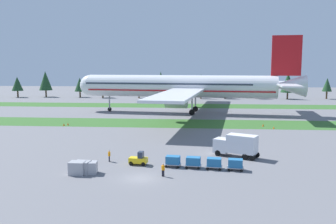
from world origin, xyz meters
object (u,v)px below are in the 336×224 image
at_px(ground_crew_marshaller, 109,155).
at_px(taxiway_marker_3, 263,125).
at_px(uld_container_2, 82,167).
at_px(taxiway_marker_1, 274,128).
at_px(uld_container_1, 89,168).
at_px(ground_crew_loader, 163,169).
at_px(uld_container_0, 77,168).
at_px(cargo_dolly_second, 193,161).
at_px(cargo_dolly_lead, 173,160).
at_px(cargo_dolly_fourth, 235,164).
at_px(taxiway_marker_2, 68,124).
at_px(airliner, 187,86).
at_px(catering_truck, 236,145).
at_px(baggage_tug, 139,159).
at_px(cargo_dolly_third, 214,163).
at_px(taxiway_marker_0, 64,124).

bearing_deg(ground_crew_marshaller, taxiway_marker_3, 129.88).
bearing_deg(uld_container_2, taxiway_marker_1, 48.42).
bearing_deg(uld_container_1, ground_crew_loader, -3.10).
bearing_deg(uld_container_2, uld_container_0, -139.95).
height_order(cargo_dolly_second, taxiway_marker_3, cargo_dolly_second).
xyz_separation_m(cargo_dolly_second, taxiway_marker_1, (17.84, 32.83, -0.63)).
bearing_deg(cargo_dolly_lead, uld_container_2, 116.14).
xyz_separation_m(cargo_dolly_fourth, taxiway_marker_2, (-36.28, 34.69, -0.61)).
bearing_deg(ground_crew_marshaller, airliner, 160.32).
distance_m(ground_crew_marshaller, uld_container_2, 6.50).
bearing_deg(ground_crew_marshaller, catering_truck, 93.15).
xyz_separation_m(ground_crew_loader, taxiway_marker_1, (21.68, 37.11, -0.66)).
distance_m(baggage_tug, uld_container_2, 8.31).
relative_size(cargo_dolly_fourth, catering_truck, 0.33).
bearing_deg(cargo_dolly_third, baggage_tug, 90.00).
distance_m(cargo_dolly_third, taxiway_marker_3, 38.59).
relative_size(cargo_dolly_lead, uld_container_0, 1.18).
relative_size(baggage_tug, catering_truck, 0.38).
xyz_separation_m(cargo_dolly_second, catering_truck, (6.65, 6.72, 1.03)).
bearing_deg(ground_crew_marshaller, ground_crew_loader, 43.08).
distance_m(cargo_dolly_fourth, taxiway_marker_1, 35.62).
bearing_deg(catering_truck, taxiway_marker_3, 8.87).
bearing_deg(taxiway_marker_2, cargo_dolly_third, -45.80).
distance_m(ground_crew_marshaller, taxiway_marker_2, 36.46).
xyz_separation_m(cargo_dolly_second, uld_container_1, (-13.75, -3.75, -0.13)).
xyz_separation_m(baggage_tug, ground_crew_loader, (4.02, -5.21, 0.13)).
bearing_deg(ground_crew_loader, taxiway_marker_0, 161.55).
bearing_deg(ground_crew_loader, catering_truck, 81.69).
height_order(cargo_dolly_third, taxiway_marker_0, cargo_dolly_third).
height_order(ground_crew_marshaller, uld_container_2, ground_crew_marshaller).
relative_size(uld_container_0, taxiway_marker_1, 3.47).
relative_size(cargo_dolly_third, taxiway_marker_2, 3.78).
distance_m(uld_container_1, taxiway_marker_2, 41.33).
bearing_deg(cargo_dolly_lead, cargo_dolly_fourth, -90.00).
relative_size(cargo_dolly_lead, cargo_dolly_fourth, 1.00).
bearing_deg(cargo_dolly_fourth, taxiway_marker_1, -13.14).
height_order(taxiway_marker_1, taxiway_marker_3, taxiway_marker_3).
bearing_deg(uld_container_0, baggage_tug, 35.30).
height_order(cargo_dolly_fourth, ground_crew_marshaller, ground_crew_marshaller).
bearing_deg(ground_crew_marshaller, uld_container_0, -31.80).
height_order(cargo_dolly_lead, ground_crew_marshaller, ground_crew_marshaller).
relative_size(cargo_dolly_third, taxiway_marker_0, 3.71).
relative_size(airliner, taxiway_marker_2, 133.53).
bearing_deg(cargo_dolly_third, airliner, 12.17).
distance_m(baggage_tug, taxiway_marker_1, 40.98).
xyz_separation_m(cargo_dolly_third, taxiway_marker_3, (13.13, 36.29, -0.58)).
bearing_deg(cargo_dolly_third, cargo_dolly_fourth, -90.00).
distance_m(cargo_dolly_fourth, taxiway_marker_0, 50.04).
bearing_deg(airliner, taxiway_marker_3, -133.43).
height_order(ground_crew_marshaller, uld_container_0, ground_crew_marshaller).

